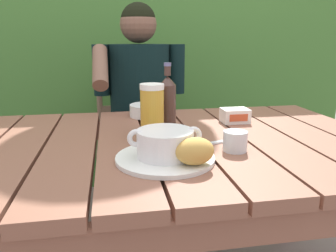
{
  "coord_description": "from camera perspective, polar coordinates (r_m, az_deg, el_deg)",
  "views": [
    {
      "loc": [
        -0.19,
        -1.03,
        1.05
      ],
      "look_at": [
        -0.03,
        -0.09,
        0.8
      ],
      "focal_mm": 35.24,
      "sensor_mm": 36.0,
      "label": 1
    }
  ],
  "objects": [
    {
      "name": "dining_table",
      "position": [
        1.13,
        0.49,
        -6.29
      ],
      "size": [
        1.45,
        0.92,
        0.73
      ],
      "color": "brown",
      "rests_on": "ground_plane"
    },
    {
      "name": "hedge_backdrop",
      "position": [
        2.64,
        -2.91,
        17.76
      ],
      "size": [
        3.12,
        0.88,
        3.05
      ],
      "color": "#427531",
      "rests_on": "ground_plane"
    },
    {
      "name": "chair_near_diner",
      "position": [
        2.03,
        -5.12,
        -1.88
      ],
      "size": [
        0.49,
        0.47,
        0.94
      ],
      "color": "brown",
      "rests_on": "ground_plane"
    },
    {
      "name": "person_eating",
      "position": [
        1.77,
        -4.83,
        4.16
      ],
      "size": [
        0.48,
        0.47,
        1.23
      ],
      "color": "black",
      "rests_on": "ground_plane"
    },
    {
      "name": "serving_plate",
      "position": [
        0.91,
        -0.49,
        -5.55
      ],
      "size": [
        0.27,
        0.27,
        0.01
      ],
      "color": "white",
      "rests_on": "dining_table"
    },
    {
      "name": "soup_bowl",
      "position": [
        0.9,
        -0.5,
        -2.87
      ],
      "size": [
        0.21,
        0.16,
        0.08
      ],
      "color": "white",
      "rests_on": "serving_plate"
    },
    {
      "name": "bread_roll",
      "position": [
        0.84,
        4.64,
        -4.34
      ],
      "size": [
        0.11,
        0.08,
        0.07
      ],
      "color": "gold",
      "rests_on": "serving_plate"
    },
    {
      "name": "beer_glass",
      "position": [
        1.11,
        -2.76,
        2.7
      ],
      "size": [
        0.08,
        0.08,
        0.18
      ],
      "color": "gold",
      "rests_on": "dining_table"
    },
    {
      "name": "beer_bottle",
      "position": [
        1.17,
        -0.08,
        4.06
      ],
      "size": [
        0.06,
        0.06,
        0.24
      ],
      "color": "#432C24",
      "rests_on": "dining_table"
    },
    {
      "name": "water_glass_small",
      "position": [
        1.0,
        11.54,
        -2.57
      ],
      "size": [
        0.07,
        0.07,
        0.06
      ],
      "color": "silver",
      "rests_on": "dining_table"
    },
    {
      "name": "butter_tub",
      "position": [
        1.34,
        11.5,
        1.78
      ],
      "size": [
        0.11,
        0.08,
        0.06
      ],
      "color": "white",
      "rests_on": "dining_table"
    },
    {
      "name": "table_knife",
      "position": [
        1.04,
        6.27,
        -3.13
      ],
      "size": [
        0.16,
        0.07,
        0.01
      ],
      "color": "silver",
      "rests_on": "dining_table"
    },
    {
      "name": "diner_bowl",
      "position": [
        1.43,
        -3.43,
        2.73
      ],
      "size": [
        0.16,
        0.16,
        0.05
      ],
      "color": "white",
      "rests_on": "dining_table"
    }
  ]
}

